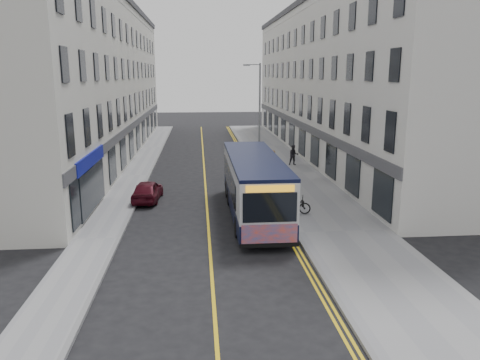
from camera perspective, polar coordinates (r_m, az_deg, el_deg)
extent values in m
plane|color=black|center=(22.48, -3.87, -5.94)|extent=(140.00, 140.00, 0.00)
cube|color=gray|center=(34.69, 6.05, 0.83)|extent=(4.50, 64.00, 0.12)
cube|color=gray|center=(34.36, -12.70, 0.47)|extent=(2.00, 64.00, 0.12)
cube|color=slate|center=(34.33, 2.36, 0.77)|extent=(0.18, 64.00, 0.13)
cube|color=slate|center=(34.24, -11.04, 0.51)|extent=(0.18, 64.00, 0.13)
cube|color=yellow|center=(34.06, -4.33, 0.55)|extent=(0.12, 64.00, 0.01)
cube|color=yellow|center=(34.29, 1.61, 0.66)|extent=(0.10, 64.00, 0.01)
cube|color=yellow|center=(34.31, 1.94, 0.67)|extent=(0.10, 64.00, 0.01)
cube|color=silver|center=(43.93, 10.83, 11.65)|extent=(6.00, 46.00, 13.00)
cube|color=beige|center=(43.16, -16.94, 11.32)|extent=(6.00, 46.00, 13.00)
cylinder|color=gray|center=(35.73, 2.40, 7.63)|extent=(0.14, 0.14, 8.00)
cylinder|color=gray|center=(35.53, 1.64, 13.91)|extent=(1.00, 0.08, 0.08)
cube|color=gray|center=(35.48, 0.81, 13.83)|extent=(0.50, 0.18, 0.12)
cube|color=black|center=(24.20, 1.70, -2.62)|extent=(2.44, 10.72, 0.88)
cube|color=#B5B7BC|center=(23.89, 1.72, 0.43)|extent=(2.44, 10.72, 1.75)
cube|color=black|center=(23.70, 1.74, 2.68)|extent=(2.46, 10.72, 0.16)
cube|color=black|center=(24.39, -1.33, 0.22)|extent=(0.04, 8.38, 1.12)
cube|color=black|center=(24.67, 4.42, 0.33)|extent=(0.04, 8.38, 1.12)
cube|color=black|center=(18.74, 3.67, -3.38)|extent=(2.19, 0.04, 1.22)
cube|color=#FF4415|center=(19.10, 3.62, -6.75)|extent=(2.29, 0.04, 0.93)
cube|color=orange|center=(18.53, 3.71, -1.07)|extent=(1.95, 0.04, 0.27)
cylinder|color=black|center=(21.12, -0.25, -5.77)|extent=(0.27, 0.97, 0.97)
cylinder|color=black|center=(21.41, 5.66, -5.57)|extent=(0.27, 0.97, 0.97)
cylinder|color=black|center=(26.24, -1.24, -2.05)|extent=(0.27, 0.97, 0.97)
cylinder|color=black|center=(26.47, 3.52, -1.94)|extent=(0.27, 0.97, 0.97)
cylinder|color=black|center=(27.94, -1.49, -1.13)|extent=(0.27, 0.97, 0.97)
cylinder|color=black|center=(28.16, 2.99, -1.03)|extent=(0.27, 0.97, 0.97)
imported|color=black|center=(24.42, 6.51, -3.01)|extent=(1.89, 1.03, 0.94)
imported|color=olive|center=(33.56, 4.07, 2.13)|extent=(0.74, 0.57, 1.79)
imported|color=#222127|center=(37.40, 6.55, 3.05)|extent=(0.79, 0.62, 1.62)
imported|color=white|center=(41.17, -0.03, 3.60)|extent=(1.40, 3.85, 1.26)
imported|color=#4B0C19|center=(27.62, -11.21, -1.27)|extent=(1.71, 3.69, 1.22)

